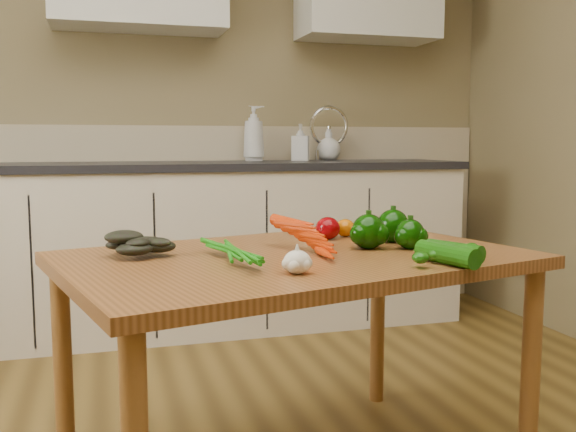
{
  "coord_description": "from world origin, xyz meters",
  "views": [
    {
      "loc": [
        -0.31,
        -1.23,
        1.01
      ],
      "look_at": [
        0.26,
        0.75,
        0.77
      ],
      "focal_mm": 40.0,
      "sensor_mm": 36.0,
      "label": 1
    }
  ],
  "objects_px": {
    "tomato_b": "(345,228)",
    "tomato_c": "(379,229)",
    "garlic_bulb": "(297,262)",
    "zucchini_a": "(454,251)",
    "soap_bottle_a": "(254,133)",
    "table": "(295,280)",
    "soap_bottle_c": "(329,145)",
    "carrot_bunch": "(283,244)",
    "pepper_a": "(368,232)",
    "pepper_b": "(393,226)",
    "tomato_a": "(328,228)",
    "leafy_greens": "(133,240)",
    "zucchini_b": "(447,254)",
    "pepper_c": "(410,234)",
    "soap_bottle_b": "(300,142)"
  },
  "relations": [
    {
      "from": "tomato_c",
      "to": "zucchini_a",
      "type": "bearing_deg",
      "value": -85.11
    },
    {
      "from": "garlic_bulb",
      "to": "zucchini_a",
      "type": "relative_size",
      "value": 0.41
    },
    {
      "from": "table",
      "to": "tomato_b",
      "type": "bearing_deg",
      "value": 32.41
    },
    {
      "from": "soap_bottle_a",
      "to": "zucchini_b",
      "type": "xyz_separation_m",
      "value": [
        0.03,
        -2.09,
        -0.34
      ]
    },
    {
      "from": "pepper_c",
      "to": "tomato_c",
      "type": "relative_size",
      "value": 1.3
    },
    {
      "from": "soap_bottle_c",
      "to": "carrot_bunch",
      "type": "distance_m",
      "value": 2.07
    },
    {
      "from": "tomato_c",
      "to": "table",
      "type": "bearing_deg",
      "value": -150.05
    },
    {
      "from": "tomato_b",
      "to": "zucchini_b",
      "type": "distance_m",
      "value": 0.55
    },
    {
      "from": "tomato_a",
      "to": "tomato_c",
      "type": "bearing_deg",
      "value": -9.65
    },
    {
      "from": "soap_bottle_a",
      "to": "soap_bottle_b",
      "type": "distance_m",
      "value": 0.28
    },
    {
      "from": "pepper_a",
      "to": "tomato_a",
      "type": "height_order",
      "value": "pepper_a"
    },
    {
      "from": "carrot_bunch",
      "to": "garlic_bulb",
      "type": "height_order",
      "value": "carrot_bunch"
    },
    {
      "from": "soap_bottle_a",
      "to": "pepper_a",
      "type": "xyz_separation_m",
      "value": [
        -0.07,
        -1.8,
        -0.32
      ]
    },
    {
      "from": "carrot_bunch",
      "to": "soap_bottle_a",
      "type": "bearing_deg",
      "value": 65.2
    },
    {
      "from": "soap_bottle_a",
      "to": "zucchini_b",
      "type": "distance_m",
      "value": 2.12
    },
    {
      "from": "leafy_greens",
      "to": "garlic_bulb",
      "type": "distance_m",
      "value": 0.52
    },
    {
      "from": "soap_bottle_b",
      "to": "tomato_c",
      "type": "relative_size",
      "value": 3.11
    },
    {
      "from": "carrot_bunch",
      "to": "pepper_a",
      "type": "bearing_deg",
      "value": -5.11
    },
    {
      "from": "tomato_a",
      "to": "zucchini_a",
      "type": "bearing_deg",
      "value": -64.94
    },
    {
      "from": "leafy_greens",
      "to": "zucchini_b",
      "type": "height_order",
      "value": "leafy_greens"
    },
    {
      "from": "soap_bottle_b",
      "to": "soap_bottle_c",
      "type": "xyz_separation_m",
      "value": [
        0.19,
        0.05,
        -0.01
      ]
    },
    {
      "from": "carrot_bunch",
      "to": "zucchini_a",
      "type": "relative_size",
      "value": 1.41
    },
    {
      "from": "soap_bottle_a",
      "to": "garlic_bulb",
      "type": "relative_size",
      "value": 4.55
    },
    {
      "from": "soap_bottle_a",
      "to": "pepper_a",
      "type": "distance_m",
      "value": 1.83
    },
    {
      "from": "soap_bottle_c",
      "to": "zucchini_a",
      "type": "xyz_separation_m",
      "value": [
        -0.38,
        -2.07,
        -0.28
      ]
    },
    {
      "from": "leafy_greens",
      "to": "tomato_c",
      "type": "distance_m",
      "value": 0.81
    },
    {
      "from": "leafy_greens",
      "to": "pepper_c",
      "type": "height_order",
      "value": "leafy_greens"
    },
    {
      "from": "table",
      "to": "soap_bottle_b",
      "type": "bearing_deg",
      "value": 58.14
    },
    {
      "from": "carrot_bunch",
      "to": "tomato_c",
      "type": "bearing_deg",
      "value": 15.19
    },
    {
      "from": "soap_bottle_b",
      "to": "pepper_c",
      "type": "xyz_separation_m",
      "value": [
        -0.22,
        -1.82,
        -0.27
      ]
    },
    {
      "from": "table",
      "to": "pepper_c",
      "type": "xyz_separation_m",
      "value": [
        0.35,
        -0.01,
        0.12
      ]
    },
    {
      "from": "soap_bottle_b",
      "to": "tomato_a",
      "type": "relative_size",
      "value": 2.6
    },
    {
      "from": "leafy_greens",
      "to": "zucchini_b",
      "type": "xyz_separation_m",
      "value": [
        0.78,
        -0.35,
        -0.02
      ]
    },
    {
      "from": "pepper_a",
      "to": "pepper_c",
      "type": "height_order",
      "value": "pepper_a"
    },
    {
      "from": "table",
      "to": "zucchini_b",
      "type": "distance_m",
      "value": 0.44
    },
    {
      "from": "soap_bottle_a",
      "to": "leafy_greens",
      "type": "distance_m",
      "value": 1.92
    },
    {
      "from": "tomato_b",
      "to": "soap_bottle_a",
      "type": "bearing_deg",
      "value": 88.35
    },
    {
      "from": "tomato_c",
      "to": "zucchini_a",
      "type": "distance_m",
      "value": 0.41
    },
    {
      "from": "table",
      "to": "pepper_b",
      "type": "xyz_separation_m",
      "value": [
        0.36,
        0.12,
        0.13
      ]
    },
    {
      "from": "table",
      "to": "leafy_greens",
      "type": "height_order",
      "value": "leafy_greens"
    },
    {
      "from": "carrot_bunch",
      "to": "pepper_b",
      "type": "xyz_separation_m",
      "value": [
        0.4,
        0.14,
        0.02
      ]
    },
    {
      "from": "garlic_bulb",
      "to": "soap_bottle_a",
      "type": "bearing_deg",
      "value": 79.68
    },
    {
      "from": "tomato_a",
      "to": "tomato_c",
      "type": "height_order",
      "value": "tomato_a"
    },
    {
      "from": "tomato_b",
      "to": "leafy_greens",
      "type": "bearing_deg",
      "value": -165.36
    },
    {
      "from": "tomato_b",
      "to": "tomato_c",
      "type": "height_order",
      "value": "tomato_c"
    },
    {
      "from": "soap_bottle_a",
      "to": "tomato_c",
      "type": "bearing_deg",
      "value": -169.69
    },
    {
      "from": "soap_bottle_c",
      "to": "tomato_c",
      "type": "bearing_deg",
      "value": -84.54
    },
    {
      "from": "soap_bottle_c",
      "to": "pepper_b",
      "type": "xyz_separation_m",
      "value": [
        -0.41,
        -1.74,
        -0.25
      ]
    },
    {
      "from": "table",
      "to": "soap_bottle_c",
      "type": "relative_size",
      "value": 7.97
    },
    {
      "from": "pepper_a",
      "to": "tomato_b",
      "type": "relative_size",
      "value": 1.57
    }
  ]
}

